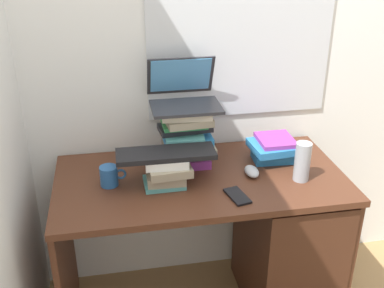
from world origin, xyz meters
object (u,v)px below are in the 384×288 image
laptop (184,93)px  keyboard (166,154)px  book_stack_tall (187,136)px  computer_mouse (252,171)px  book_stack_keyboard_riser (166,169)px  water_bottle (302,162)px  cell_phone (237,196)px  desk (266,237)px  book_stack_side (275,149)px  mug (109,175)px

laptop → keyboard: (-0.12, -0.24, -0.18)m
book_stack_tall → computer_mouse: book_stack_tall is taller
book_stack_keyboard_riser → water_bottle: water_bottle is taller
computer_mouse → cell_phone: size_ratio=0.76×
keyboard → water_bottle: bearing=-6.1°
water_bottle → desk: bearing=142.3°
book_stack_side → mug: book_stack_side is taller
laptop → cell_phone: 0.53m
book_stack_keyboard_riser → water_bottle: (0.59, -0.08, 0.02)m
laptop → mug: 0.50m
keyboard → book_stack_tall: bearing=56.4°
water_bottle → laptop: bearing=146.6°
laptop → computer_mouse: (0.27, -0.23, -0.31)m
computer_mouse → mug: mug is taller
book_stack_side → computer_mouse: book_stack_side is taller
book_stack_side → laptop: bearing=165.3°
book_stack_tall → water_bottle: size_ratio=1.54×
book_stack_keyboard_riser → cell_phone: size_ratio=1.51×
book_stack_tall → book_stack_keyboard_riser: bearing=-124.9°
desk → laptop: size_ratio=4.14×
book_stack_keyboard_riser → keyboard: 0.08m
computer_mouse → cell_phone: 0.20m
computer_mouse → book_stack_keyboard_riser: bearing=-179.6°
desk → water_bottle: size_ratio=7.27×
book_stack_keyboard_riser → laptop: 0.36m
mug → computer_mouse: bearing=-2.8°
book_stack_keyboard_riser → water_bottle: 0.59m
book_stack_tall → laptop: laptop is taller
computer_mouse → water_bottle: 0.23m
computer_mouse → cell_phone: (-0.11, -0.17, -0.01)m
book_stack_keyboard_riser → keyboard: (-0.00, -0.00, 0.08)m
book_stack_tall → keyboard: size_ratio=0.65×
book_stack_side → water_bottle: bearing=-75.1°
book_stack_keyboard_riser → laptop: (0.12, 0.23, 0.25)m
desk → book_stack_tall: book_stack_tall is taller
cell_phone → mug: bearing=146.3°
desk → water_bottle: water_bottle is taller
cell_phone → water_bottle: bearing=3.5°
desk → laptop: 0.81m
mug → cell_phone: bearing=-21.1°
book_stack_tall → laptop: bearing=93.1°
book_stack_keyboard_riser → computer_mouse: 0.39m
laptop → book_stack_side: bearing=-14.7°
book_stack_side → cell_phone: (-0.26, -0.29, -0.06)m
book_stack_side → computer_mouse: 0.20m
book_stack_keyboard_riser → computer_mouse: bearing=0.4°
book_stack_tall → book_stack_keyboard_riser: size_ratio=1.34×
keyboard → water_bottle: size_ratio=2.37×
book_stack_tall → water_bottle: (0.47, -0.25, -0.05)m
cell_phone → book_stack_tall: bearing=101.8°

